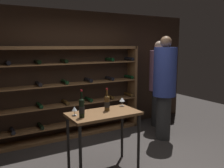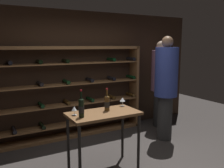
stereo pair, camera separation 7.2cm
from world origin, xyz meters
name	(u,v)px [view 1 (the left image)]	position (x,y,z in m)	size (l,w,h in m)	color
back_wall	(77,73)	(0.00, 2.07, 1.32)	(5.93, 0.10, 2.63)	#332319
wine_rack	(66,93)	(-0.34, 1.86, 0.94)	(3.41, 0.32, 1.89)	brown
tasting_table	(104,120)	(-0.31, 0.26, 0.80)	(1.06, 0.57, 0.92)	brown
person_guest_blue_shirt	(159,80)	(1.81, 1.48, 1.11)	(0.44, 0.45, 2.01)	#282828
person_guest_plum_blouse	(165,83)	(1.37, 0.79, 1.16)	(0.46, 0.46, 2.09)	#2C2C2C
wine_bottle_red_label	(107,103)	(-0.22, 0.32, 1.05)	(0.08, 0.08, 0.35)	#4C3314
wine_bottle_black_capsule	(82,108)	(-0.69, 0.20, 1.06)	(0.08, 0.08, 0.39)	black
wine_glass_stemmed_center	(122,100)	(0.14, 0.45, 1.03)	(0.09, 0.09, 0.14)	silver
wine_glass_stemmed_right	(74,109)	(-0.74, 0.34, 1.01)	(0.07, 0.07, 0.13)	silver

